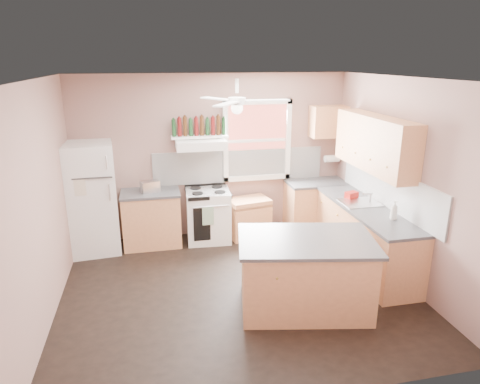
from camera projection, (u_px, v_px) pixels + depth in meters
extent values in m
plane|color=black|center=(237.00, 289.00, 5.66)|extent=(4.50, 4.50, 0.00)
plane|color=white|center=(237.00, 79.00, 4.85)|extent=(4.50, 4.50, 0.00)
cube|color=#87655B|center=(213.00, 156.00, 7.14)|extent=(4.50, 0.05, 2.70)
cube|color=#87655B|center=(404.00, 181.00, 5.71)|extent=(0.05, 4.00, 2.70)
cube|color=#87655B|center=(39.00, 205.00, 4.80)|extent=(0.05, 4.00, 2.70)
cube|color=white|center=(239.00, 166.00, 7.25)|extent=(2.90, 0.03, 0.55)
cube|color=white|center=(388.00, 188.00, 6.03)|extent=(0.03, 2.60, 0.55)
cube|color=brown|center=(257.00, 140.00, 7.18)|extent=(1.00, 0.02, 1.20)
cube|color=white|center=(257.00, 141.00, 7.15)|extent=(1.16, 0.07, 1.36)
cube|color=white|center=(92.00, 198.00, 6.56)|extent=(0.79, 0.78, 1.73)
cube|color=#B9794D|center=(152.00, 219.00, 6.91)|extent=(0.90, 0.60, 0.86)
cube|color=#3D3D3F|center=(150.00, 193.00, 6.77)|extent=(0.92, 0.62, 0.04)
cube|color=silver|center=(150.00, 187.00, 6.71)|extent=(0.32, 0.24, 0.18)
cube|color=white|center=(208.00, 215.00, 7.09)|extent=(0.74, 0.68, 0.86)
cube|color=white|center=(201.00, 144.00, 6.76)|extent=(0.78, 0.50, 0.14)
cube|color=white|center=(199.00, 137.00, 6.84)|extent=(0.90, 0.26, 0.03)
cube|color=#B9794D|center=(249.00, 218.00, 7.24)|extent=(0.74, 0.57, 0.67)
cube|color=#B9794D|center=(316.00, 207.00, 7.47)|extent=(1.00, 0.60, 0.86)
cube|color=#B9794D|center=(365.00, 238.00, 6.20)|extent=(0.60, 2.20, 0.86)
cube|color=#3D3D3F|center=(317.00, 183.00, 7.33)|extent=(1.02, 0.62, 0.04)
cube|color=#3D3D3F|center=(367.00, 209.00, 6.06)|extent=(0.62, 2.22, 0.04)
cube|color=silver|center=(360.00, 203.00, 6.24)|extent=(0.55, 0.45, 0.03)
cylinder|color=silver|center=(371.00, 198.00, 6.25)|extent=(0.03, 0.03, 0.14)
cube|color=#B9794D|center=(375.00, 143.00, 6.01)|extent=(0.33, 1.80, 0.76)
cube|color=#B9794D|center=(328.00, 122.00, 7.19)|extent=(0.60, 0.33, 0.52)
cylinder|color=white|center=(332.00, 159.00, 7.43)|extent=(0.26, 0.12, 0.12)
cube|color=#B9794D|center=(305.00, 275.00, 5.14)|extent=(1.65, 1.22, 0.86)
cube|color=#3D3D3F|center=(306.00, 241.00, 5.01)|extent=(1.76, 1.32, 0.04)
cylinder|color=white|center=(237.00, 101.00, 4.92)|extent=(0.20, 0.20, 0.08)
imported|color=silver|center=(394.00, 210.00, 5.57)|extent=(0.14, 0.14, 0.25)
cube|color=#A1140D|center=(352.00, 195.00, 6.44)|extent=(0.21, 0.17, 0.10)
cylinder|color=#143819|center=(174.00, 128.00, 6.72)|extent=(0.06, 0.06, 0.27)
cylinder|color=#590F0F|center=(179.00, 127.00, 6.73)|extent=(0.06, 0.06, 0.29)
cylinder|color=#3F230F|center=(185.00, 126.00, 6.75)|extent=(0.06, 0.06, 0.31)
cylinder|color=#143819|center=(191.00, 128.00, 6.77)|extent=(0.06, 0.06, 0.27)
cylinder|color=#590F0F|center=(196.00, 127.00, 6.79)|extent=(0.06, 0.06, 0.29)
cylinder|color=#3F230F|center=(202.00, 126.00, 6.80)|extent=(0.06, 0.06, 0.31)
cylinder|color=#143819|center=(207.00, 127.00, 6.82)|extent=(0.06, 0.06, 0.27)
cylinder|color=#590F0F|center=(213.00, 126.00, 6.84)|extent=(0.06, 0.06, 0.29)
cylinder|color=#3F230F|center=(218.00, 125.00, 6.85)|extent=(0.06, 0.06, 0.31)
cylinder|color=#143819|center=(224.00, 126.00, 6.88)|extent=(0.06, 0.06, 0.27)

